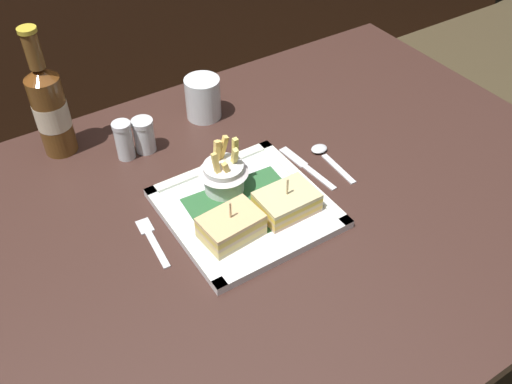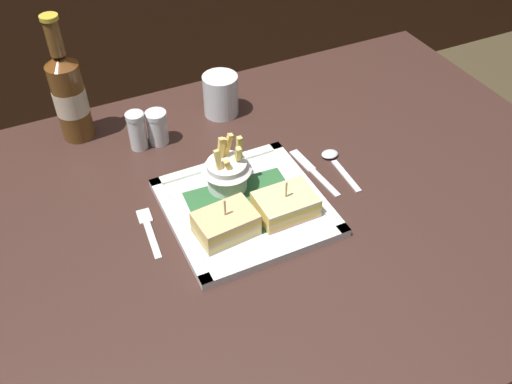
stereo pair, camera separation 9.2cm
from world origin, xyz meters
name	(u,v)px [view 2 (the right image)]	position (x,y,z in m)	size (l,w,h in m)	color
dining_table	(266,248)	(0.00, 0.00, 0.64)	(1.31, 0.91, 0.76)	#3B241E
square_plate	(245,207)	(-0.04, 0.01, 0.76)	(0.28, 0.28, 0.02)	white
sandwich_half_left	(226,224)	(-0.10, -0.04, 0.79)	(0.11, 0.08, 0.08)	#D4C187
sandwich_half_right	(285,205)	(0.02, -0.04, 0.79)	(0.10, 0.08, 0.07)	#D9B089
fries_cup	(227,169)	(-0.05, 0.07, 0.81)	(0.09, 0.09, 0.11)	white
beer_bottle	(69,94)	(-0.26, 0.37, 0.86)	(0.07, 0.07, 0.27)	brown
water_glass	(221,98)	(0.04, 0.31, 0.80)	(0.08, 0.08, 0.09)	silver
fork	(149,229)	(-0.21, 0.04, 0.76)	(0.03, 0.13, 0.00)	silver
knife	(312,170)	(0.13, 0.05, 0.76)	(0.03, 0.16, 0.00)	silver
spoon	(334,160)	(0.18, 0.06, 0.76)	(0.03, 0.13, 0.01)	silver
salt_shaker	(137,133)	(-0.16, 0.27, 0.79)	(0.04, 0.04, 0.08)	silver
pepper_shaker	(158,129)	(-0.12, 0.27, 0.79)	(0.04, 0.04, 0.07)	silver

